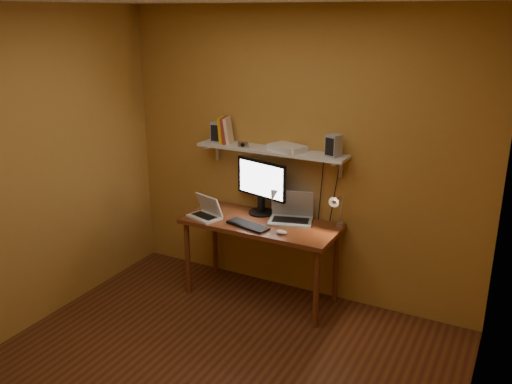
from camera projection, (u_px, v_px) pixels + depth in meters
The scene contains 14 objects.
room at pixel (199, 212), 3.48m from camera, with size 3.44×3.24×2.64m.
desk at pixel (261, 231), 4.85m from camera, with size 1.40×0.60×0.75m.
wall_shelf at pixel (271, 151), 4.79m from camera, with size 1.40×0.25×0.21m.
monitor at pixel (261, 184), 4.93m from camera, with size 0.55×0.29×0.50m.
laptop at pixel (291, 213), 4.83m from camera, with size 0.44×0.36×0.27m.
netbook at pixel (207, 211), 4.91m from camera, with size 0.34×0.28×0.21m.
keyboard at pixel (248, 225), 4.71m from camera, with size 0.40×0.13×0.02m, color black.
mouse at pixel (281, 232), 4.55m from camera, with size 0.09×0.06×0.03m, color silver.
desk_lamp at pixel (337, 207), 4.57m from camera, with size 0.09×0.23×0.38m.
speaker_left at pixel (218, 132), 5.00m from camera, with size 0.11×0.11×0.19m, color #979A9F.
speaker_right at pixel (334, 146), 4.49m from camera, with size 0.10×0.10×0.19m, color #979A9F.
books at pixel (225, 130), 4.96m from camera, with size 0.16×0.17×0.24m.
shelf_camera at pixel (243, 145), 4.82m from camera, with size 0.10×0.05×0.06m.
router at pixel (287, 148), 4.71m from camera, with size 0.31×0.21×0.05m, color silver.
Camera 1 is at (1.84, -2.72, 2.52)m, focal length 38.00 mm.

